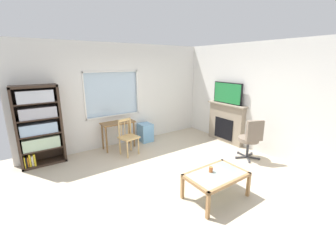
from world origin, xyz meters
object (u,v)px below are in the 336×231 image
at_px(office_chair, 251,137).
at_px(desk_under_window, 118,127).
at_px(wooden_chair, 128,136).
at_px(fireplace, 226,123).
at_px(bookshelf, 38,124).
at_px(plastic_drawer_unit, 145,132).
at_px(sippy_cup, 211,169).
at_px(tv, 228,93).
at_px(coffee_table, 216,177).

bearing_deg(office_chair, desk_under_window, 132.75).
bearing_deg(office_chair, wooden_chair, 138.87).
bearing_deg(fireplace, bookshelf, 162.72).
bearing_deg(plastic_drawer_unit, desk_under_window, -176.62).
bearing_deg(desk_under_window, sippy_cup, -80.77).
relative_size(plastic_drawer_unit, sippy_cup, 5.85).
relative_size(wooden_chair, plastic_drawer_unit, 1.71).
bearing_deg(fireplace, tv, -180.00).
height_order(plastic_drawer_unit, tv, tv).
xyz_separation_m(bookshelf, fireplace, (4.55, -1.42, -0.39)).
xyz_separation_m(bookshelf, sippy_cup, (2.26, -3.04, -0.47)).
xyz_separation_m(office_chair, sippy_cup, (-1.80, -0.47, -0.06)).
bearing_deg(bookshelf, plastic_drawer_unit, -1.22).
height_order(bookshelf, fireplace, bookshelf).
height_order(fireplace, office_chair, fireplace).
bearing_deg(wooden_chair, desk_under_window, 95.01).
bearing_deg(desk_under_window, coffee_table, -80.50).
xyz_separation_m(wooden_chair, tv, (2.71, -0.80, 0.97)).
relative_size(office_chair, coffee_table, 0.97).
height_order(desk_under_window, coffee_table, desk_under_window).
distance_m(tv, coffee_table, 3.02).
bearing_deg(tv, sippy_cup, -144.46).
height_order(tv, sippy_cup, tv).
bearing_deg(fireplace, office_chair, -112.96).
relative_size(plastic_drawer_unit, coffee_table, 0.51).
bearing_deg(sippy_cup, desk_under_window, 99.23).
bearing_deg(tv, fireplace, 0.00).
xyz_separation_m(desk_under_window, plastic_drawer_unit, (0.85, 0.05, -0.33)).
bearing_deg(office_chair, tv, 67.80).
height_order(bookshelf, sippy_cup, bookshelf).
height_order(tv, office_chair, tv).
bearing_deg(wooden_chair, coffee_table, -79.60).
height_order(wooden_chair, fireplace, fireplace).
xyz_separation_m(plastic_drawer_unit, office_chair, (1.43, -2.52, 0.29)).
height_order(plastic_drawer_unit, sippy_cup, sippy_cup).
distance_m(plastic_drawer_unit, fireplace, 2.37).
distance_m(desk_under_window, wooden_chair, 0.53).
distance_m(bookshelf, office_chair, 4.83).
relative_size(plastic_drawer_unit, office_chair, 0.53).
distance_m(fireplace, coffee_table, 2.85).
height_order(plastic_drawer_unit, office_chair, office_chair).
bearing_deg(desk_under_window, plastic_drawer_unit, 3.38).
bearing_deg(tv, desk_under_window, 154.53).
height_order(desk_under_window, plastic_drawer_unit, desk_under_window).
height_order(plastic_drawer_unit, coffee_table, plastic_drawer_unit).
height_order(wooden_chair, coffee_table, wooden_chair).
bearing_deg(wooden_chair, tv, -16.39).
distance_m(fireplace, tv, 0.86).
bearing_deg(coffee_table, office_chair, 17.87).
xyz_separation_m(coffee_table, sippy_cup, (-0.03, 0.10, 0.11)).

